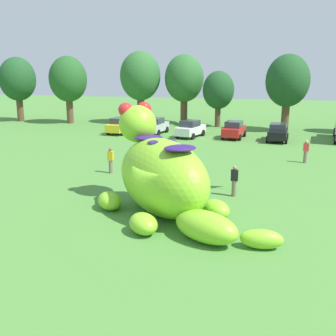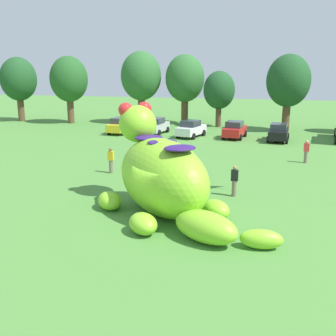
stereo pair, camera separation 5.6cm
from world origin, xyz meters
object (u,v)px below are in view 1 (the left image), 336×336
(car_yellow, at_px, (120,126))
(car_red, at_px, (234,130))
(car_silver, at_px, (155,126))
(car_black, at_px, (278,132))
(car_white, at_px, (190,129))
(giant_inflatable_creature, at_px, (163,176))
(spectator_wandering, at_px, (111,161))
(spectator_mid_field, at_px, (306,152))
(spectator_by_cars, at_px, (234,181))

(car_yellow, xyz_separation_m, car_red, (12.17, 0.13, 0.00))
(car_silver, relative_size, car_black, 1.01)
(car_white, height_order, car_black, same)
(car_silver, bearing_deg, giant_inflatable_creature, -72.29)
(car_yellow, xyz_separation_m, spectator_wandering, (5.72, -16.14, -0.01))
(giant_inflatable_creature, xyz_separation_m, car_black, (5.26, 22.14, -1.00))
(car_yellow, relative_size, car_black, 1.01)
(car_yellow, xyz_separation_m, car_silver, (3.69, 0.79, 0.00))
(car_black, bearing_deg, giant_inflatable_creature, -103.36)
(spectator_mid_field, xyz_separation_m, spectator_wandering, (-12.71, -6.55, 0.00))
(car_silver, xyz_separation_m, car_black, (12.75, -1.31, 0.00))
(car_yellow, height_order, spectator_mid_field, car_yellow)
(car_black, xyz_separation_m, spectator_by_cars, (-2.26, -18.55, -0.01))
(car_white, bearing_deg, spectator_mid_field, -40.81)
(car_yellow, height_order, spectator_by_cars, car_yellow)
(car_silver, bearing_deg, spectator_by_cars, -62.16)
(car_red, bearing_deg, spectator_by_cars, -84.02)
(car_white, distance_m, spectator_by_cars, 19.73)
(spectator_wandering, bearing_deg, car_white, 82.47)
(giant_inflatable_creature, bearing_deg, spectator_by_cars, 50.10)
(car_yellow, height_order, car_black, same)
(car_black, relative_size, spectator_by_cars, 2.45)
(giant_inflatable_creature, distance_m, car_yellow, 25.29)
(car_white, bearing_deg, spectator_by_cars, -71.13)
(car_silver, bearing_deg, car_black, -5.87)
(car_yellow, relative_size, car_red, 0.99)
(car_red, relative_size, car_black, 1.02)
(giant_inflatable_creature, distance_m, car_silver, 24.64)
(car_red, xyz_separation_m, spectator_mid_field, (6.26, -9.72, -0.01))
(car_black, bearing_deg, car_white, 179.25)
(car_black, relative_size, spectator_mid_field, 2.45)
(car_white, xyz_separation_m, spectator_by_cars, (6.38, -18.67, -0.01))
(car_white, relative_size, spectator_by_cars, 2.56)
(car_black, xyz_separation_m, spectator_wandering, (-10.72, -15.62, -0.01))
(spectator_mid_field, relative_size, spectator_by_cars, 1.00)
(car_white, distance_m, car_red, 4.40)
(car_yellow, distance_m, car_white, 7.81)
(car_silver, xyz_separation_m, car_red, (8.48, -0.66, 0.00))
(car_yellow, xyz_separation_m, spectator_by_cars, (14.18, -19.07, -0.01))
(giant_inflatable_creature, distance_m, car_red, 22.84)
(car_red, height_order, spectator_wandering, car_red)
(car_yellow, relative_size, spectator_by_cars, 2.46)
(giant_inflatable_creature, xyz_separation_m, spectator_by_cars, (3.00, 3.59, -1.01))
(car_yellow, bearing_deg, giant_inflatable_creature, -63.75)
(giant_inflatable_creature, bearing_deg, car_white, 98.63)
(car_yellow, relative_size, spectator_wandering, 2.46)
(giant_inflatable_creature, xyz_separation_m, spectator_wandering, (-5.46, 6.52, -1.01))
(spectator_wandering, bearing_deg, spectator_mid_field, 27.28)
(spectator_mid_field, distance_m, spectator_wandering, 14.30)
(car_black, xyz_separation_m, spectator_mid_field, (1.99, -9.07, -0.01))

